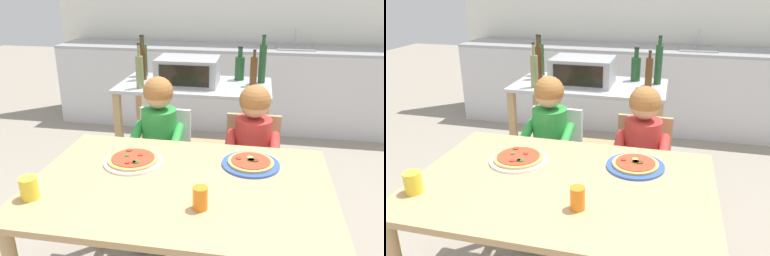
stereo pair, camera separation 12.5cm
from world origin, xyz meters
The scene contains 20 objects.
ground_plane centered at (0.00, 1.27, 0.00)m, with size 12.66×12.66×0.00m, color gray.
back_wall_tiled centered at (0.00, 3.23, 1.35)m, with size 4.41×0.12×2.70m.
kitchen_counter centered at (0.00, 2.82, 0.46)m, with size 3.97×0.60×1.12m.
kitchen_island_cart centered at (-0.15, 1.28, 0.59)m, with size 1.14×0.60×0.88m.
toaster_oven centered at (-0.20, 1.26, 0.98)m, with size 0.45×0.33×0.20m.
bottle_tall_green_wine centered at (0.17, 1.46, 0.98)m, with size 0.07×0.07×0.26m.
bottle_brown_beer centered at (0.34, 1.40, 1.04)m, with size 0.06×0.06×0.36m.
bottle_clear_vinegar centered at (-0.58, 1.34, 1.02)m, with size 0.06×0.06×0.35m.
bottle_slim_sauce centered at (-0.61, 1.46, 1.02)m, with size 0.07×0.07×0.33m.
bottle_dark_olive_oil centered at (0.28, 1.30, 0.99)m, with size 0.05×0.05×0.27m.
bottle_squat_spirits centered at (-0.52, 1.09, 1.01)m, with size 0.06×0.06×0.32m.
dining_table centered at (0.00, 0.00, 0.66)m, with size 1.37×0.92×0.76m.
dining_chair_left centered at (-0.28, 0.74, 0.48)m, with size 0.36×0.36×0.81m.
dining_chair_right centered at (0.31, 0.72, 0.48)m, with size 0.36×0.36×0.81m.
child_in_green_shirt centered at (-0.28, 0.62, 0.68)m, with size 0.32×0.42×1.05m.
child_in_red_shirt centered at (0.31, 0.60, 0.66)m, with size 0.32×0.42×1.04m.
pizza_plate_white centered at (-0.28, 0.16, 0.77)m, with size 0.30×0.30×0.03m.
pizza_plate_blue_rimmed centered at (0.31, 0.23, 0.77)m, with size 0.29×0.29×0.03m.
drinking_cup_yellow centered at (-0.60, -0.25, 0.80)m, with size 0.08×0.08×0.10m, color yellow.
drinking_cup_orange centered at (0.12, -0.20, 0.81)m, with size 0.06×0.06×0.10m, color orange.
Camera 1 is at (0.32, -1.50, 1.62)m, focal length 35.75 mm.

